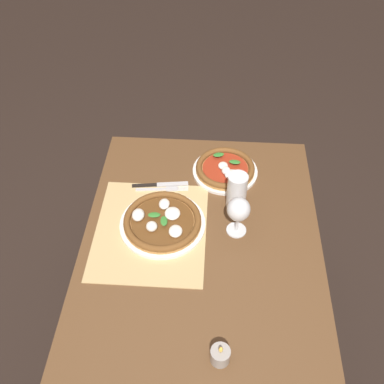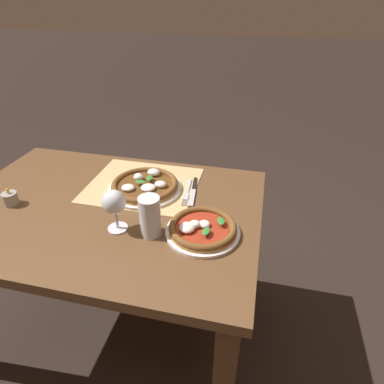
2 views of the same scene
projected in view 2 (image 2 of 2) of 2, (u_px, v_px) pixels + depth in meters
ground_plane at (126, 325)px, 1.63m from camera, size 24.00×24.00×0.00m
dining_table at (109, 229)px, 1.30m from camera, size 1.19×0.82×0.74m
paper_placemat at (143, 185)px, 1.37m from camera, size 0.45×0.39×0.00m
pizza_near at (145, 186)px, 1.32m from camera, size 0.30×0.30×0.05m
pizza_far at (202, 229)px, 1.09m from camera, size 0.26×0.26×0.05m
wine_glass at (114, 204)px, 1.06m from camera, size 0.08×0.08×0.16m
pint_glass at (150, 217)px, 1.06m from camera, size 0.07×0.07×0.15m
fork at (187, 192)px, 1.31m from camera, size 0.04×0.20×0.00m
knife at (193, 191)px, 1.32m from camera, size 0.04×0.22×0.01m
votive_candle at (11, 199)px, 1.23m from camera, size 0.06×0.06×0.07m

